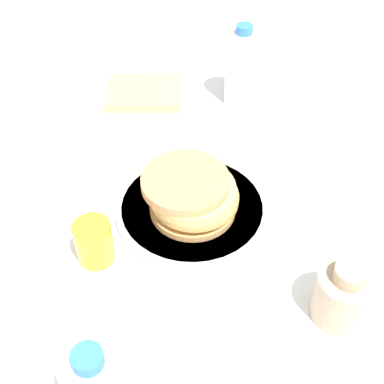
# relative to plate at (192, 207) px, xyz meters

# --- Properties ---
(ground_plane) EXTENTS (4.00, 4.00, 0.00)m
(ground_plane) POSITION_rel_plate_xyz_m (-0.01, -0.01, -0.01)
(ground_plane) COLOR white
(plate) EXTENTS (0.28, 0.28, 0.01)m
(plate) POSITION_rel_plate_xyz_m (0.00, 0.00, 0.00)
(plate) COLOR silver
(plate) RESTS_ON ground_plane
(pancake_stack) EXTENTS (0.17, 0.16, 0.07)m
(pancake_stack) POSITION_rel_plate_xyz_m (0.00, -0.00, 0.04)
(pancake_stack) COLOR tan
(pancake_stack) RESTS_ON plate
(juice_glass) EXTENTS (0.06, 0.06, 0.08)m
(juice_glass) POSITION_rel_plate_xyz_m (-0.11, -0.16, 0.03)
(juice_glass) COLOR yellow
(juice_glass) RESTS_ON ground_plane
(cream_jug) EXTENTS (0.09, 0.09, 0.11)m
(cream_jug) POSITION_rel_plate_xyz_m (0.29, -0.12, 0.04)
(cream_jug) COLOR tan
(cream_jug) RESTS_ON ground_plane
(water_bottle_mid) EXTENTS (0.07, 0.07, 0.19)m
(water_bottle_mid) POSITION_rel_plate_xyz_m (-0.02, 0.35, 0.08)
(water_bottle_mid) COLOR white
(water_bottle_mid) RESTS_ON ground_plane
(napkin) EXTENTS (0.21, 0.18, 0.02)m
(napkin) POSITION_rel_plate_xyz_m (-0.23, 0.30, 0.00)
(napkin) COLOR #E5D166
(napkin) RESTS_ON ground_plane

